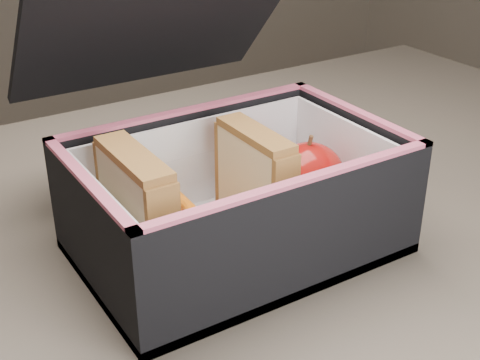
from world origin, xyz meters
name	(u,v)px	position (x,y,z in m)	size (l,w,h in m)	color
kitchen_table	(250,303)	(0.00, 0.00, 0.66)	(1.20, 0.80, 0.75)	#534A40
lunch_bag	(233,189)	(-0.03, -0.02, 0.81)	(0.28, 0.31, 0.24)	black
plastic_tub	(200,219)	(-0.07, -0.03, 0.80)	(0.16, 0.11, 0.07)	white
sandwich_left	(137,214)	(-0.13, -0.03, 0.82)	(0.03, 0.10, 0.11)	#CFB67E
sandwich_right	(255,183)	(-0.01, -0.03, 0.82)	(0.03, 0.09, 0.10)	#CFB67E
carrot_sticks	(195,226)	(-0.07, -0.01, 0.78)	(0.04, 0.13, 0.03)	orange
paper_napkin	(305,206)	(0.05, -0.02, 0.77)	(0.08, 0.08, 0.01)	white
red_apple	(308,175)	(0.05, -0.02, 0.80)	(0.08, 0.08, 0.07)	maroon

